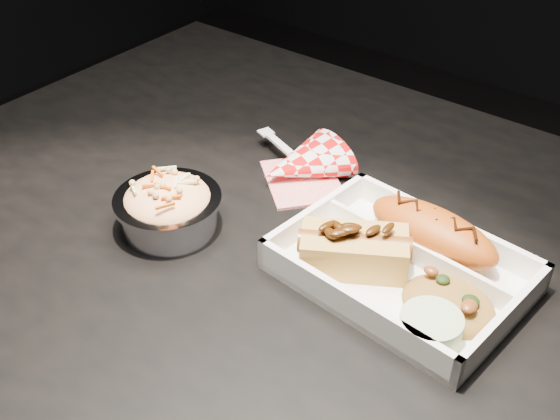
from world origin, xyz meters
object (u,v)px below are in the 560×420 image
object	(u,v)px
food_tray	(402,271)
foil_coleslaw_cup	(168,206)
napkin_fork	(301,165)
hotdog	(354,248)
fried_pastry	(433,231)
dining_table	(335,305)

from	to	relation	value
food_tray	foil_coleslaw_cup	distance (m)	0.27
napkin_fork	hotdog	bearing A→B (deg)	-15.86
hotdog	foil_coleslaw_cup	distance (m)	0.22
fried_pastry	foil_coleslaw_cup	distance (m)	0.30
hotdog	foil_coleslaw_cup	bearing A→B (deg)	166.71
foil_coleslaw_cup	napkin_fork	size ratio (longest dim) A/B	0.70
fried_pastry	napkin_fork	world-z (taller)	napkin_fork
dining_table	foil_coleslaw_cup	world-z (taller)	foil_coleslaw_cup
fried_pastry	dining_table	bearing A→B (deg)	-148.81
fried_pastry	foil_coleslaw_cup	size ratio (longest dim) A/B	1.27
dining_table	hotdog	distance (m)	0.13
dining_table	fried_pastry	world-z (taller)	fried_pastry
hotdog	foil_coleslaw_cup	world-z (taller)	foil_coleslaw_cup
dining_table	food_tray	distance (m)	0.13
fried_pastry	napkin_fork	bearing A→B (deg)	169.44
food_tray	napkin_fork	size ratio (longest dim) A/B	1.50
foil_coleslaw_cup	napkin_fork	xyz separation A→B (m)	(0.05, 0.18, -0.02)
dining_table	fried_pastry	xyz separation A→B (m)	(0.09, 0.05, 0.12)
food_tray	fried_pastry	distance (m)	0.06
dining_table	napkin_fork	world-z (taller)	napkin_fork
fried_pastry	napkin_fork	xyz separation A→B (m)	(-0.21, 0.04, -0.02)
dining_table	foil_coleslaw_cup	size ratio (longest dim) A/B	9.66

